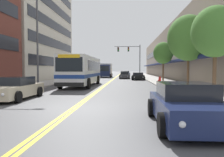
% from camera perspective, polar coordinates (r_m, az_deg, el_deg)
% --- Properties ---
extents(ground_plane, '(240.00, 240.00, 0.00)m').
position_cam_1_polar(ground_plane, '(46.81, 0.90, 0.26)').
color(ground_plane, '#4C4C4F').
extents(sidewalk_left, '(3.86, 106.00, 0.15)m').
position_cam_1_polar(sidewalk_left, '(47.76, -8.03, 0.37)').
color(sidewalk_left, '#B2ADA5').
rests_on(sidewalk_left, ground_plane).
extents(sidewalk_right, '(3.86, 106.00, 0.15)m').
position_cam_1_polar(sidewalk_right, '(47.01, 9.99, 0.33)').
color(sidewalk_right, '#B2ADA5').
rests_on(sidewalk_right, ground_plane).
extents(centre_line, '(0.34, 106.00, 0.01)m').
position_cam_1_polar(centre_line, '(46.81, 0.90, 0.27)').
color(centre_line, yellow).
rests_on(centre_line, ground_plane).
extents(storefront_row_right, '(9.10, 68.00, 9.40)m').
position_cam_1_polar(storefront_row_right, '(48.12, 17.38, 5.80)').
color(storefront_row_right, gray).
rests_on(storefront_row_right, ground_plane).
extents(city_bus, '(2.88, 10.87, 3.05)m').
position_cam_1_polar(city_bus, '(23.64, -7.73, 2.28)').
color(city_bus, silver).
rests_on(city_bus, ground_plane).
extents(car_champagne_parked_left_mid, '(2.19, 4.70, 1.34)m').
position_cam_1_polar(car_champagne_parked_left_mid, '(14.29, -24.23, -2.45)').
color(car_champagne_parked_left_mid, beige).
rests_on(car_champagne_parked_left_mid, ground_plane).
extents(car_silver_parked_left_far, '(2.01, 4.25, 1.33)m').
position_cam_1_polar(car_silver_parked_left_far, '(33.25, -7.94, 0.39)').
color(car_silver_parked_left_far, '#B7B7BC').
rests_on(car_silver_parked_left_far, ground_plane).
extents(car_navy_parked_right_foreground, '(2.15, 4.33, 1.35)m').
position_cam_1_polar(car_navy_parked_right_foreground, '(7.41, 18.83, -6.70)').
color(car_navy_parked_right_foreground, '#19234C').
rests_on(car_navy_parked_right_foreground, ground_plane).
extents(car_black_parked_right_mid, '(2.15, 4.27, 1.22)m').
position_cam_1_polar(car_black_parked_right_mid, '(36.72, 6.81, 0.55)').
color(car_black_parked_right_mid, black).
rests_on(car_black_parked_right_mid, ground_plane).
extents(car_dark_grey_moving_lead, '(1.99, 4.91, 1.35)m').
position_cam_1_polar(car_dark_grey_moving_lead, '(41.62, 3.31, 0.85)').
color(car_dark_grey_moving_lead, '#38383D').
rests_on(car_dark_grey_moving_lead, ground_plane).
extents(car_red_moving_second, '(2.04, 4.22, 1.26)m').
position_cam_1_polar(car_red_moving_second, '(57.58, 3.22, 1.26)').
color(car_red_moving_second, maroon).
rests_on(car_red_moving_second, ground_plane).
extents(car_slate_blue_moving_third, '(2.02, 4.72, 1.22)m').
position_cam_1_polar(car_slate_blue_moving_third, '(66.50, 3.87, 1.40)').
color(car_slate_blue_moving_third, '#475675').
rests_on(car_slate_blue_moving_third, ground_plane).
extents(box_truck, '(2.77, 6.62, 3.01)m').
position_cam_1_polar(box_truck, '(48.35, -1.72, 2.20)').
color(box_truck, '#19234C').
rests_on(box_truck, ground_plane).
extents(traffic_signal_mast, '(5.51, 0.38, 6.96)m').
position_cam_1_polar(traffic_signal_mast, '(46.84, 5.11, 6.28)').
color(traffic_signal_mast, '#47474C').
rests_on(traffic_signal_mast, ground_plane).
extents(street_lamp_left_near, '(2.20, 0.28, 9.44)m').
position_cam_1_polar(street_lamp_left_near, '(20.24, -18.27, 12.86)').
color(street_lamp_left_near, '#47474C').
rests_on(street_lamp_left_near, ground_plane).
extents(street_tree_right_near, '(2.46, 2.46, 4.97)m').
position_cam_1_polar(street_tree_right_near, '(12.92, 25.36, 10.94)').
color(street_tree_right_near, brown).
rests_on(street_tree_right_near, sidewalk_right).
extents(street_tree_right_mid, '(3.75, 3.75, 6.51)m').
position_cam_1_polar(street_tree_right_mid, '(21.08, 19.35, 9.95)').
color(street_tree_right_mid, brown).
rests_on(street_tree_right_mid, sidewalk_right).
extents(street_tree_right_far, '(2.79, 2.79, 5.46)m').
position_cam_1_polar(street_tree_right_far, '(31.80, 13.25, 6.49)').
color(street_tree_right_far, brown).
rests_on(street_tree_right_far, sidewalk_right).
extents(fire_hydrant, '(0.36, 0.28, 0.88)m').
position_cam_1_polar(fire_hydrant, '(23.92, 12.38, -0.49)').
color(fire_hydrant, red).
rests_on(fire_hydrant, sidewalk_right).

